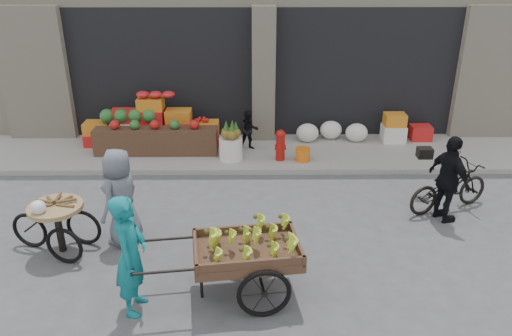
{
  "coord_description": "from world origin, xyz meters",
  "views": [
    {
      "loc": [
        -0.27,
        -6.73,
        4.51
      ],
      "look_at": [
        -0.21,
        0.91,
        1.1
      ],
      "focal_mm": 35.0,
      "sensor_mm": 36.0,
      "label": 1
    }
  ],
  "objects_px": {
    "bicycle": "(449,187)",
    "seated_person": "(249,130)",
    "vendor_woman": "(130,255)",
    "fire_hydrant": "(280,144)",
    "orange_bucket": "(303,154)",
    "tricycle_cart": "(57,220)",
    "banana_cart": "(243,249)",
    "cyclist": "(449,180)",
    "vendor_grey": "(121,197)",
    "pineapple_bin": "(231,149)"
  },
  "relations": [
    {
      "from": "bicycle",
      "to": "seated_person",
      "type": "bearing_deg",
      "value": 31.52
    },
    {
      "from": "vendor_woman",
      "to": "bicycle",
      "type": "bearing_deg",
      "value": -59.27
    },
    {
      "from": "fire_hydrant",
      "to": "orange_bucket",
      "type": "height_order",
      "value": "fire_hydrant"
    },
    {
      "from": "fire_hydrant",
      "to": "seated_person",
      "type": "height_order",
      "value": "seated_person"
    },
    {
      "from": "tricycle_cart",
      "to": "fire_hydrant",
      "type": "bearing_deg",
      "value": 56.48
    },
    {
      "from": "banana_cart",
      "to": "fire_hydrant",
      "type": "bearing_deg",
      "value": 72.91
    },
    {
      "from": "seated_person",
      "to": "bicycle",
      "type": "bearing_deg",
      "value": -46.49
    },
    {
      "from": "seated_person",
      "to": "cyclist",
      "type": "xyz_separation_m",
      "value": [
        3.5,
        -3.13,
        0.21
      ]
    },
    {
      "from": "vendor_woman",
      "to": "vendor_grey",
      "type": "distance_m",
      "value": 1.79
    },
    {
      "from": "tricycle_cart",
      "to": "cyclist",
      "type": "relative_size",
      "value": 0.92
    },
    {
      "from": "bicycle",
      "to": "cyclist",
      "type": "xyz_separation_m",
      "value": [
        -0.2,
        -0.4,
        0.34
      ]
    },
    {
      "from": "pineapple_bin",
      "to": "orange_bucket",
      "type": "xyz_separation_m",
      "value": [
        1.6,
        -0.1,
        -0.1
      ]
    },
    {
      "from": "tricycle_cart",
      "to": "vendor_grey",
      "type": "relative_size",
      "value": 0.89
    },
    {
      "from": "orange_bucket",
      "to": "cyclist",
      "type": "distance_m",
      "value": 3.39
    },
    {
      "from": "fire_hydrant",
      "to": "cyclist",
      "type": "distance_m",
      "value": 3.75
    },
    {
      "from": "seated_person",
      "to": "pineapple_bin",
      "type": "bearing_deg",
      "value": -133.69
    },
    {
      "from": "banana_cart",
      "to": "tricycle_cart",
      "type": "xyz_separation_m",
      "value": [
        -2.94,
        1.1,
        -0.18
      ]
    },
    {
      "from": "seated_person",
      "to": "vendor_grey",
      "type": "distance_m",
      "value": 4.31
    },
    {
      "from": "banana_cart",
      "to": "vendor_woman",
      "type": "height_order",
      "value": "vendor_woman"
    },
    {
      "from": "banana_cart",
      "to": "cyclist",
      "type": "height_order",
      "value": "cyclist"
    },
    {
      "from": "fire_hydrant",
      "to": "bicycle",
      "type": "height_order",
      "value": "bicycle"
    },
    {
      "from": "orange_bucket",
      "to": "vendor_grey",
      "type": "distance_m",
      "value": 4.51
    },
    {
      "from": "vendor_woman",
      "to": "cyclist",
      "type": "distance_m",
      "value": 5.53
    },
    {
      "from": "orange_bucket",
      "to": "banana_cart",
      "type": "height_order",
      "value": "banana_cart"
    },
    {
      "from": "fire_hydrant",
      "to": "cyclist",
      "type": "relative_size",
      "value": 0.45
    },
    {
      "from": "tricycle_cart",
      "to": "bicycle",
      "type": "bearing_deg",
      "value": 24.97
    },
    {
      "from": "cyclist",
      "to": "orange_bucket",
      "type": "bearing_deg",
      "value": 21.34
    },
    {
      "from": "bicycle",
      "to": "cyclist",
      "type": "bearing_deg",
      "value": 131.45
    },
    {
      "from": "vendor_woman",
      "to": "cyclist",
      "type": "xyz_separation_m",
      "value": [
        5.0,
        2.36,
        -0.06
      ]
    },
    {
      "from": "fire_hydrant",
      "to": "banana_cart",
      "type": "xyz_separation_m",
      "value": [
        -0.75,
        -4.54,
        0.25
      ]
    },
    {
      "from": "vendor_woman",
      "to": "orange_bucket",
      "type": "bearing_deg",
      "value": -26.65
    },
    {
      "from": "cyclist",
      "to": "fire_hydrant",
      "type": "bearing_deg",
      "value": 26.39
    },
    {
      "from": "vendor_grey",
      "to": "cyclist",
      "type": "distance_m",
      "value": 5.58
    },
    {
      "from": "seated_person",
      "to": "cyclist",
      "type": "bearing_deg",
      "value": -51.88
    },
    {
      "from": "orange_bucket",
      "to": "banana_cart",
      "type": "bearing_deg",
      "value": -105.59
    },
    {
      "from": "vendor_grey",
      "to": "seated_person",
      "type": "bearing_deg",
      "value": 174.65
    },
    {
      "from": "vendor_grey",
      "to": "banana_cart",
      "type": "bearing_deg",
      "value": 77.77
    },
    {
      "from": "orange_bucket",
      "to": "cyclist",
      "type": "height_order",
      "value": "cyclist"
    },
    {
      "from": "orange_bucket",
      "to": "banana_cart",
      "type": "xyz_separation_m",
      "value": [
        -1.25,
        -4.49,
        0.48
      ]
    },
    {
      "from": "tricycle_cart",
      "to": "vendor_grey",
      "type": "bearing_deg",
      "value": 30.9
    },
    {
      "from": "banana_cart",
      "to": "tricycle_cart",
      "type": "relative_size",
      "value": 1.76
    },
    {
      "from": "seated_person",
      "to": "tricycle_cart",
      "type": "relative_size",
      "value": 0.64
    },
    {
      "from": "vendor_grey",
      "to": "fire_hydrant",
      "type": "bearing_deg",
      "value": 161.84
    },
    {
      "from": "orange_bucket",
      "to": "tricycle_cart",
      "type": "height_order",
      "value": "tricycle_cart"
    },
    {
      "from": "pineapple_bin",
      "to": "tricycle_cart",
      "type": "xyz_separation_m",
      "value": [
        -2.59,
        -3.49,
        0.2
      ]
    },
    {
      "from": "pineapple_bin",
      "to": "cyclist",
      "type": "height_order",
      "value": "cyclist"
    },
    {
      "from": "orange_bucket",
      "to": "vendor_woman",
      "type": "height_order",
      "value": "vendor_woman"
    },
    {
      "from": "vendor_grey",
      "to": "cyclist",
      "type": "bearing_deg",
      "value": 119.72
    },
    {
      "from": "vendor_grey",
      "to": "cyclist",
      "type": "relative_size",
      "value": 1.03
    },
    {
      "from": "vendor_grey",
      "to": "vendor_woman",
      "type": "bearing_deg",
      "value": 40.49
    }
  ]
}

